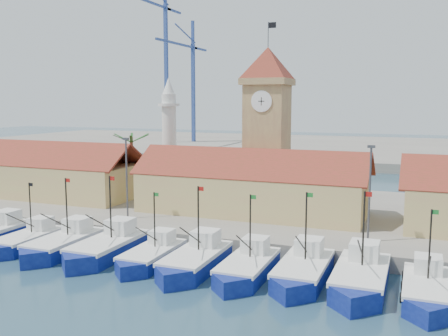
% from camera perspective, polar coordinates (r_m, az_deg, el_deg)
% --- Properties ---
extents(ground, '(400.00, 400.00, 0.00)m').
position_cam_1_polar(ground, '(41.88, -5.60, -12.63)').
color(ground, '#1B3949').
rests_on(ground, ground).
extents(quay, '(140.00, 32.00, 1.50)m').
position_cam_1_polar(quay, '(63.15, 4.33, -4.96)').
color(quay, gray).
rests_on(quay, ground).
extents(terminal, '(240.00, 80.00, 2.00)m').
position_cam_1_polar(terminal, '(146.70, 14.23, 2.10)').
color(terminal, gray).
rests_on(terminal, ground).
extents(boat_2, '(3.32, 9.09, 6.88)m').
position_cam_1_polar(boat_2, '(53.57, -21.70, -7.82)').
color(boat_2, navy).
rests_on(boat_2, ground).
extents(boat_3, '(3.67, 10.05, 7.60)m').
position_cam_1_polar(boat_3, '(50.72, -18.04, -8.42)').
color(boat_3, navy).
rests_on(boat_3, ground).
extents(boat_4, '(3.87, 10.60, 8.02)m').
position_cam_1_polar(boat_4, '(48.28, -13.38, -9.01)').
color(boat_4, navy).
rests_on(boat_4, ground).
extents(boat_5, '(3.28, 8.99, 6.80)m').
position_cam_1_polar(boat_5, '(45.62, -8.39, -10.03)').
color(boat_5, navy).
rests_on(boat_5, ground).
extents(boat_6, '(3.70, 10.14, 7.67)m').
position_cam_1_polar(boat_6, '(43.56, -3.43, -10.69)').
color(boat_6, navy).
rests_on(boat_6, ground).
extents(boat_7, '(3.49, 9.57, 7.24)m').
position_cam_1_polar(boat_7, '(41.99, 2.59, -11.47)').
color(boat_7, navy).
rests_on(boat_7, ground).
extents(boat_8, '(3.68, 10.07, 7.62)m').
position_cam_1_polar(boat_8, '(41.51, 8.97, -11.72)').
color(boat_8, navy).
rests_on(boat_8, ground).
extents(boat_9, '(3.88, 10.62, 8.04)m').
position_cam_1_polar(boat_9, '(40.73, 15.31, -12.23)').
color(boat_9, navy).
rests_on(boat_9, ground).
extents(boat_10, '(3.43, 9.38, 7.10)m').
position_cam_1_polar(boat_10, '(40.02, 22.24, -13.04)').
color(boat_10, navy).
rests_on(boat_10, ground).
extents(hall_left, '(31.20, 10.13, 7.61)m').
position_cam_1_polar(hall_left, '(75.00, -20.70, -0.92)').
color(hall_left, tan).
rests_on(hall_left, quay).
extents(hall_center, '(27.04, 10.13, 7.61)m').
position_cam_1_polar(hall_center, '(58.77, 3.21, -2.68)').
color(hall_center, tan).
rests_on(hall_center, quay).
extents(clock_tower, '(5.80, 5.80, 22.70)m').
position_cam_1_polar(clock_tower, '(63.60, 4.96, 5.32)').
color(clock_tower, tan).
rests_on(clock_tower, quay).
extents(minaret, '(3.00, 3.00, 16.30)m').
position_cam_1_polar(minaret, '(71.22, -6.28, 3.75)').
color(minaret, silver).
rests_on(minaret, quay).
extents(palm_tree, '(5.60, 5.03, 8.39)m').
position_cam_1_polar(palm_tree, '(72.28, -10.49, 0.95)').
color(palm_tree, brown).
rests_on(palm_tree, quay).
extents(lamp_posts, '(80.70, 0.25, 9.03)m').
position_cam_1_polar(lamp_posts, '(50.74, 0.96, -1.45)').
color(lamp_posts, '#3F3F44').
rests_on(lamp_posts, quay).
extents(crane_blue_far, '(1.00, 38.12, 48.28)m').
position_cam_1_polar(crane_blue_far, '(153.83, -7.01, 13.06)').
color(crane_blue_far, '#2F488F').
rests_on(crane_blue_far, terminal).
extents(crane_blue_near, '(1.00, 33.18, 37.05)m').
position_cam_1_polar(crane_blue_near, '(156.27, -3.81, 10.56)').
color(crane_blue_near, '#2F488F').
rests_on(crane_blue_near, terminal).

